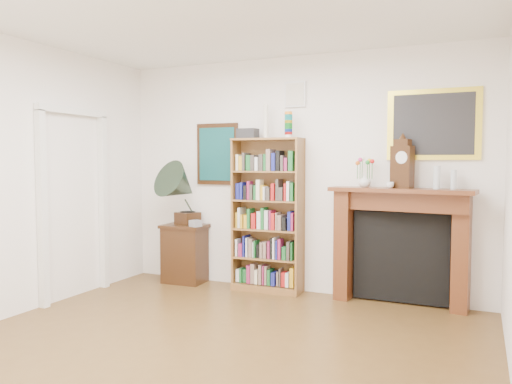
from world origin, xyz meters
The scene contains 15 objects.
room centered at (0.00, 0.00, 1.40)m, with size 4.51×5.01×2.81m.
door_casing centered at (-2.21, 1.20, 1.26)m, with size 0.08×1.02×2.17m.
teal_poster centered at (-1.05, 2.48, 1.65)m, with size 0.58×0.04×0.78m.
small_picture centered at (0.00, 2.48, 2.35)m, with size 0.26×0.04×0.30m.
gilt_painting centered at (1.55, 2.48, 1.95)m, with size 0.95×0.04×0.75m.
bookshelf centered at (-0.29, 2.33, 1.02)m, with size 0.85×0.33×2.11m.
side_cabinet centered at (-1.42, 2.28, 0.37)m, with size 0.55×0.40×0.75m, color black.
fireplace centered at (1.25, 2.39, 0.76)m, with size 1.54×0.51×1.28m.
gramophone centered at (-1.41, 2.20, 1.21)m, with size 0.66×0.75×0.82m.
cd_stack centered at (-1.19, 2.17, 0.79)m, with size 0.12×0.12×0.08m, color #A9A9B5.
mantel_clock centered at (1.26, 2.37, 1.53)m, with size 0.25×0.19×0.52m.
flower_vase centered at (0.86, 2.36, 1.34)m, with size 0.13×0.13×0.14m, color silver.
teacup centered at (1.14, 2.29, 1.31)m, with size 0.08×0.08×0.07m, color silver.
bottle_left centered at (1.61, 2.33, 1.40)m, with size 0.07×0.07×0.24m, color silver.
bottle_right centered at (1.77, 2.34, 1.38)m, with size 0.06×0.06×0.20m, color silver.
Camera 1 is at (2.01, -3.13, 1.57)m, focal length 35.00 mm.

